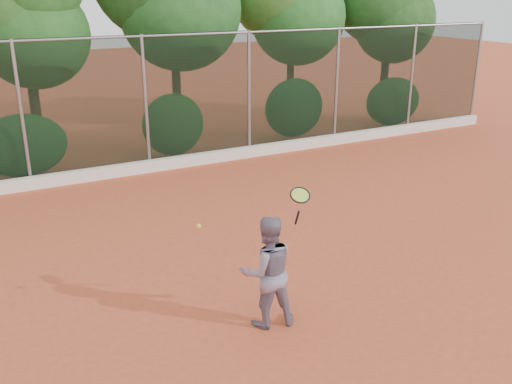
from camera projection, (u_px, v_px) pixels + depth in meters
name	position (u px, v px, depth m)	size (l,w,h in m)	color
ground	(285.00, 281.00, 9.43)	(80.00, 80.00, 0.00)	#C14E2D
concrete_curb	(152.00, 166.00, 15.04)	(24.00, 0.20, 0.30)	silver
tennis_player	(267.00, 272.00, 7.97)	(0.80, 0.63, 1.66)	slate
chainlink_fence	(146.00, 100.00, 14.61)	(24.09, 0.09, 3.50)	black
tennis_racket	(300.00, 198.00, 7.69)	(0.34, 0.32, 0.57)	black
tennis_ball_in_flight	(199.00, 226.00, 7.86)	(0.07, 0.07, 0.07)	#CED430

